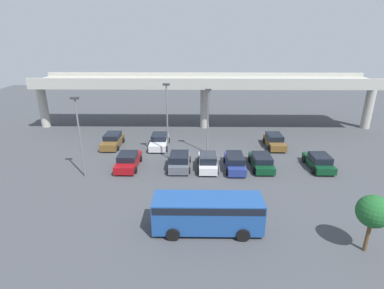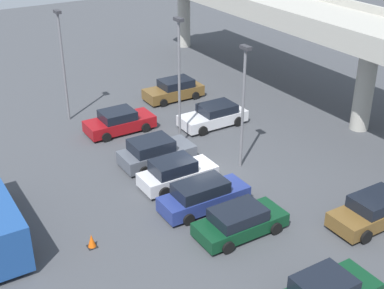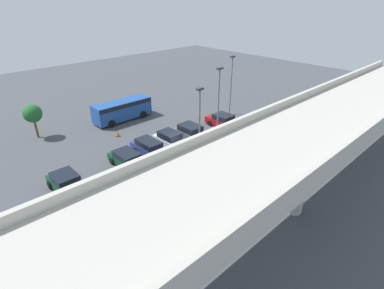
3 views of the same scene
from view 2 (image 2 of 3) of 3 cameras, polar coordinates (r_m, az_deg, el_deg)
ground_plane at (r=30.99m, az=1.39°, el=-3.43°), size 100.61×100.61×0.00m
highway_overpass at (r=36.51m, az=18.66°, el=10.57°), size 48.22×6.49×7.54m
parked_car_0 at (r=41.65m, az=-1.93°, el=5.85°), size 2.17×4.57×1.55m
parked_car_1 at (r=36.45m, az=-7.77°, el=2.43°), size 2.23×4.64×1.53m
parked_car_2 at (r=37.08m, az=2.34°, el=3.10°), size 2.24×4.71×1.50m
parked_car_3 at (r=32.09m, az=-3.93°, el=-0.80°), size 2.26×4.49×1.63m
parked_car_4 at (r=29.79m, az=-1.67°, el=-3.06°), size 2.04×4.37×1.63m
parked_car_5 at (r=27.78m, az=1.19°, el=-5.48°), size 1.99×4.79×1.59m
parked_car_6 at (r=26.08m, az=5.12°, el=-8.17°), size 2.16×4.55×1.43m
parked_car_7 at (r=28.05m, az=18.69°, el=-6.74°), size 2.13×4.37×1.56m
lamp_post_near_aisle at (r=30.34m, az=5.50°, el=4.96°), size 0.70×0.35×7.40m
lamp_post_mid_lot at (r=32.72m, az=-1.38°, el=7.53°), size 0.70×0.35×8.23m
lamp_post_by_overpass at (r=37.67m, az=-13.65°, el=8.99°), size 0.70×0.35×7.76m
traffic_cone at (r=25.74m, az=-10.65°, el=-10.10°), size 0.44×0.44×0.70m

